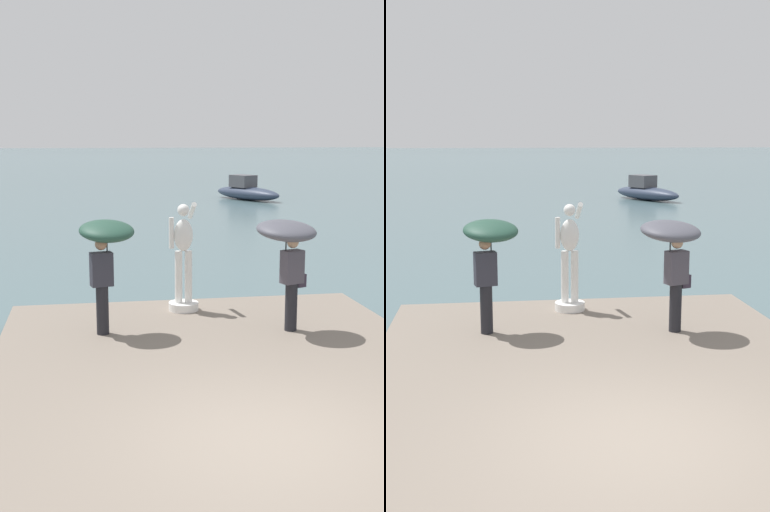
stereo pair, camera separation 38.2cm
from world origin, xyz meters
The scene contains 6 objects.
ground_plane centered at (0.00, 40.00, 0.00)m, with size 400.00×400.00×0.00m, color #4C666B.
pier centered at (0.00, 1.85, 0.20)m, with size 7.22×9.71×0.40m, color slate.
statue_white_figure centered at (-0.14, 5.84, 1.35)m, with size 0.61×0.87×2.20m.
onlooker_left centered at (-1.73, 4.50, 2.00)m, with size 1.17×1.20×2.08m.
onlooker_right centered at (1.48, 4.12, 2.02)m, with size 1.37×1.39×2.06m.
boat_mid centered at (7.88, 32.86, 0.53)m, with size 3.89×5.53×1.53m.
Camera 2 is at (-1.64, -6.89, 3.86)m, focal length 45.58 mm.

